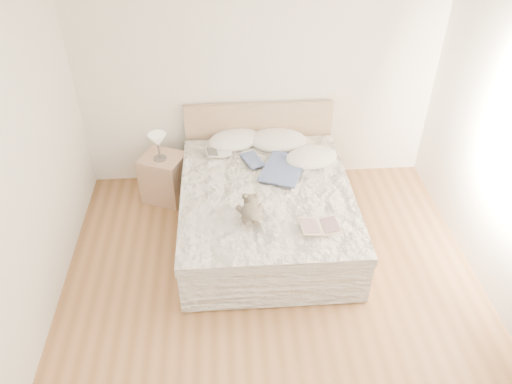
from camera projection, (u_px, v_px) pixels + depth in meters
floor at (277, 317)px, 4.47m from camera, size 4.00×4.50×0.00m
ceiling at (288, 12)px, 2.83m from camera, size 4.00×4.50×0.00m
wall_back at (258, 72)px, 5.44m from camera, size 4.00×0.02×2.70m
wall_left at (2, 211)px, 3.54m from camera, size 0.02×4.50×2.70m
bed at (266, 207)px, 5.23m from camera, size 1.72×2.14×1.00m
nightstand at (164, 178)px, 5.70m from camera, size 0.57×0.54×0.56m
table_lamp at (158, 141)px, 5.37m from camera, size 0.24×0.24×0.31m
pillow_left at (234, 140)px, 5.67m from camera, size 0.71×0.61×0.18m
pillow_middle at (278, 140)px, 5.66m from camera, size 0.72×0.55×0.20m
pillow_right at (311, 157)px, 5.38m from camera, size 0.66×0.53×0.17m
blouse at (283, 168)px, 5.23m from camera, size 0.83×0.86×0.03m
photo_book at (219, 153)px, 5.47m from camera, size 0.32×0.24×0.02m
childrens_book at (320, 226)px, 4.50m from camera, size 0.39×0.28×0.02m
teddy_bear at (251, 218)px, 4.56m from camera, size 0.24×0.33×0.17m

